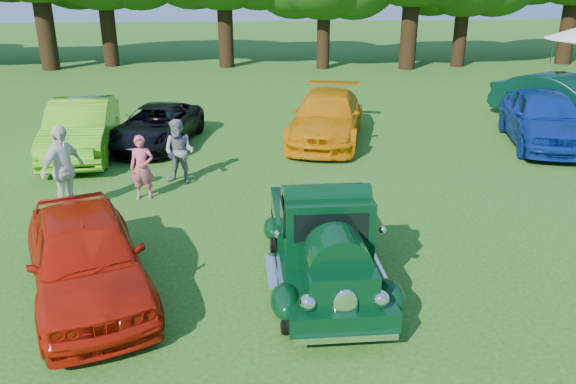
{
  "coord_description": "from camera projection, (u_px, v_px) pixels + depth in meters",
  "views": [
    {
      "loc": [
        -1.15,
        -8.92,
        4.88
      ],
      "look_at": [
        -0.27,
        0.88,
        1.1
      ],
      "focal_mm": 35.0,
      "sensor_mm": 36.0,
      "label": 1
    }
  ],
  "objects": [
    {
      "name": "back_car_orange",
      "position": [
        327.0,
        117.0,
        17.68
      ],
      "size": [
        3.36,
        5.56,
        1.51
      ],
      "primitive_type": "imported",
      "rotation": [
        0.0,
        0.0,
        -0.26
      ],
      "color": "orange",
      "rests_on": "ground"
    },
    {
      "name": "ground",
      "position": [
        307.0,
        266.0,
        10.14
      ],
      "size": [
        120.0,
        120.0,
        0.0
      ],
      "primitive_type": "plane",
      "color": "#1E4F12",
      "rests_on": "ground"
    },
    {
      "name": "back_car_black",
      "position": [
        157.0,
        126.0,
        17.23
      ],
      "size": [
        2.88,
        4.68,
        1.21
      ],
      "primitive_type": "imported",
      "rotation": [
        0.0,
        0.0,
        -0.21
      ],
      "color": "black",
      "rests_on": "ground"
    },
    {
      "name": "spectator_pink",
      "position": [
        142.0,
        168.0,
        12.97
      ],
      "size": [
        0.56,
        0.38,
        1.52
      ],
      "primitive_type": "imported",
      "rotation": [
        0.0,
        0.0,
        -0.03
      ],
      "color": "#C04F5D",
      "rests_on": "ground"
    },
    {
      "name": "spectator_white",
      "position": [
        63.0,
        170.0,
        12.12
      ],
      "size": [
        0.99,
        1.24,
        1.97
      ],
      "primitive_type": "imported",
      "rotation": [
        0.0,
        0.0,
        1.06
      ],
      "color": "silver",
      "rests_on": "ground"
    },
    {
      "name": "hero_pickup",
      "position": [
        324.0,
        242.0,
        9.4
      ],
      "size": [
        1.97,
        4.24,
        1.66
      ],
      "color": "black",
      "rests_on": "ground"
    },
    {
      "name": "back_car_green",
      "position": [
        564.0,
        100.0,
        19.75
      ],
      "size": [
        4.0,
        5.28,
        1.67
      ],
      "primitive_type": "imported",
      "rotation": [
        0.0,
        0.0,
        0.51
      ],
      "color": "black",
      "rests_on": "ground"
    },
    {
      "name": "back_car_lime",
      "position": [
        81.0,
        129.0,
        16.15
      ],
      "size": [
        2.09,
        4.93,
        1.58
      ],
      "primitive_type": "imported",
      "rotation": [
        0.0,
        0.0,
        0.09
      ],
      "color": "#53AE17",
      "rests_on": "ground"
    },
    {
      "name": "spectator_grey",
      "position": [
        179.0,
        152.0,
        13.94
      ],
      "size": [
        0.96,
        0.85,
        1.63
      ],
      "primitive_type": "imported",
      "rotation": [
        0.0,
        0.0,
        -0.34
      ],
      "color": "gray",
      "rests_on": "ground"
    },
    {
      "name": "back_car_blue",
      "position": [
        544.0,
        118.0,
        17.16
      ],
      "size": [
        3.24,
        5.36,
        1.71
      ],
      "primitive_type": "imported",
      "rotation": [
        0.0,
        0.0,
        -0.26
      ],
      "color": "navy",
      "rests_on": "ground"
    },
    {
      "name": "red_convertible",
      "position": [
        86.0,
        256.0,
        8.94
      ],
      "size": [
        3.06,
        4.57,
        1.45
      ],
      "primitive_type": "imported",
      "rotation": [
        0.0,
        0.0,
        0.35
      ],
      "color": "#A51507",
      "rests_on": "ground"
    }
  ]
}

